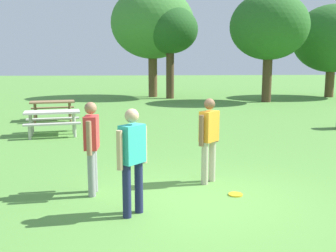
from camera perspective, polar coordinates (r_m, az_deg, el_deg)
The scene contains 11 objects.
ground_plane at distance 6.72m, azimuth 5.20°, elevation -10.86°, with size 120.00×120.00×0.00m, color #568E3D.
person_thrower at distance 7.47m, azimuth 6.01°, elevation -1.30°, with size 0.45×0.46×1.64m.
person_catcher at distance 5.87m, azimuth -5.23°, elevation -4.24°, with size 0.45×0.46×1.64m.
person_bystander at distance 6.91m, azimuth -11.09°, elevation -2.30°, with size 0.24×0.61×1.64m.
frisbee at distance 7.06m, azimuth 9.83°, elevation -9.83°, with size 0.25×0.25×0.03m, color yellow.
picnic_table_near at distance 12.93m, azimuth -16.54°, elevation 1.20°, with size 1.93×1.71×0.77m.
picnic_table_far at distance 16.18m, azimuth -16.52°, elevation 2.78°, with size 1.94×1.72×0.77m.
tree_tall_left at distance 26.02m, azimuth -2.28°, elevation 14.74°, with size 5.35×5.35×7.04m.
tree_broad_center at distance 24.84m, azimuth 0.31°, elevation 13.78°, with size 3.46×3.46×5.74m.
tree_far_right at distance 23.39m, azimuth 14.56°, elevation 13.86°, with size 4.43×4.43×6.17m.
tree_slender_mid at distance 27.88m, azimuth 22.91°, elevation 11.65°, with size 5.07×5.07×5.93m.
Camera 1 is at (-1.11, -6.21, 2.33)m, focal length 41.71 mm.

